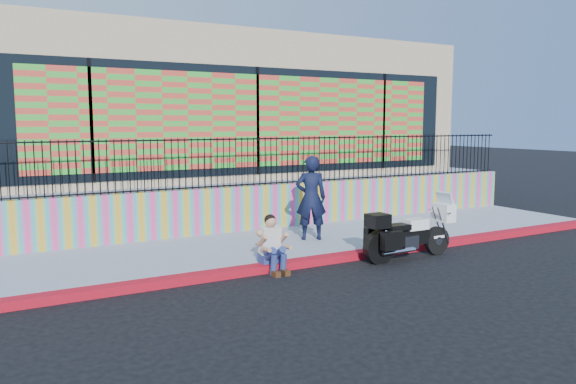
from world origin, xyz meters
TOP-DOWN VIEW (x-y plane):
  - ground at (0.00, 0.00)m, footprint 90.00×90.00m
  - red_curb at (0.00, 0.00)m, footprint 16.00×0.30m
  - sidewalk at (0.00, 1.65)m, footprint 16.00×3.00m
  - mural_wall at (0.00, 3.25)m, footprint 16.00×0.20m
  - metal_fence at (0.00, 3.25)m, footprint 15.80×0.04m
  - elevated_platform at (0.00, 8.35)m, footprint 16.00×10.00m
  - storefront_building at (0.00, 8.13)m, footprint 14.00×8.06m
  - police_motorcycle at (1.14, -0.53)m, footprint 2.16×0.71m
  - police_officer at (0.06, 1.51)m, footprint 0.83×0.71m
  - seated_man at (-1.76, -0.11)m, footprint 0.54×0.71m

SIDE VIEW (x-z plane):
  - ground at x=0.00m, z-range 0.00..0.00m
  - red_curb at x=0.00m, z-range 0.00..0.15m
  - sidewalk at x=0.00m, z-range 0.00..0.15m
  - seated_man at x=-1.76m, z-range -0.08..0.98m
  - police_motorcycle at x=1.14m, z-range -0.11..1.24m
  - elevated_platform at x=0.00m, z-range 0.00..1.25m
  - mural_wall at x=0.00m, z-range 0.15..1.25m
  - police_officer at x=0.06m, z-range 0.15..2.07m
  - metal_fence at x=0.00m, z-range 1.25..2.45m
  - storefront_building at x=0.00m, z-range 1.25..5.25m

